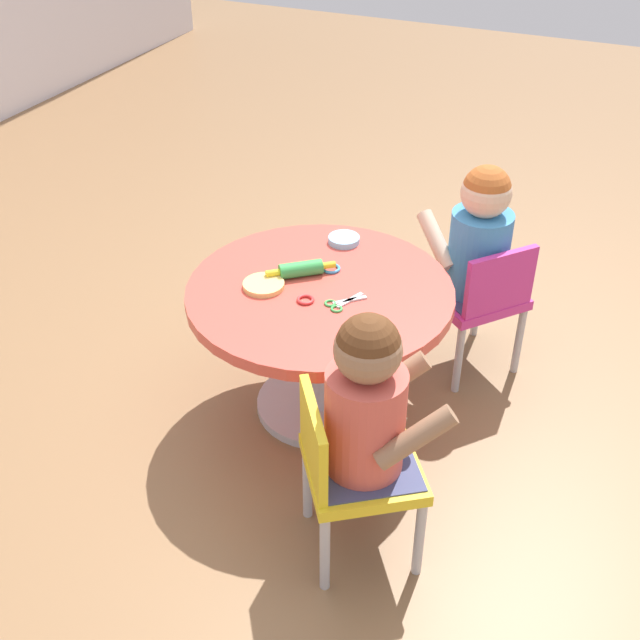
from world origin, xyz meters
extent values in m
plane|color=olive|center=(0.00, 0.00, 0.00)|extent=(10.00, 10.00, 0.00)
cylinder|color=silver|center=(0.00, 0.00, 0.01)|extent=(0.44, 0.44, 0.03)
cylinder|color=silver|center=(0.00, 0.00, 0.23)|extent=(0.12, 0.12, 0.45)
cylinder|color=#D84C3F|center=(0.00, 0.00, 0.47)|extent=(0.85, 0.85, 0.04)
cylinder|color=#B7B7BC|center=(-0.53, -0.53, 0.14)|extent=(0.03, 0.03, 0.28)
cylinder|color=#B7B7BC|center=(-0.32, -0.38, 0.14)|extent=(0.03, 0.03, 0.28)
cylinder|color=#B7B7BC|center=(-0.68, -0.31, 0.14)|extent=(0.03, 0.03, 0.28)
cylinder|color=#B7B7BC|center=(-0.47, -0.16, 0.14)|extent=(0.03, 0.03, 0.28)
cube|color=yellow|center=(-0.50, -0.35, 0.30)|extent=(0.42, 0.42, 0.04)
cube|color=yellow|center=(-0.57, -0.24, 0.43)|extent=(0.24, 0.17, 0.22)
cube|color=#3F4772|center=(-0.50, -0.35, 0.30)|extent=(0.37, 0.38, 0.04)
cylinder|color=#D8594C|center=(-0.50, -0.35, 0.47)|extent=(0.21, 0.21, 0.30)
sphere|color=#997051|center=(-0.50, -0.35, 0.70)|extent=(0.17, 0.17, 0.17)
sphere|color=#593319|center=(-0.50, -0.35, 0.71)|extent=(0.16, 0.16, 0.16)
cylinder|color=#997051|center=(-0.53, -0.49, 0.49)|extent=(0.17, 0.21, 0.17)
cylinder|color=#997051|center=(-0.35, -0.37, 0.49)|extent=(0.17, 0.21, 0.17)
cylinder|color=#B7B7BC|center=(0.64, -0.38, 0.14)|extent=(0.03, 0.03, 0.28)
cylinder|color=#B7B7BC|center=(0.45, -0.21, 0.14)|extent=(0.03, 0.03, 0.28)
cylinder|color=#B7B7BC|center=(0.47, -0.58, 0.14)|extent=(0.03, 0.03, 0.28)
cylinder|color=#B7B7BC|center=(0.28, -0.41, 0.14)|extent=(0.03, 0.03, 0.28)
cube|color=#CC338C|center=(0.46, -0.39, 0.30)|extent=(0.42, 0.42, 0.04)
cube|color=#CC338C|center=(0.37, -0.50, 0.43)|extent=(0.22, 0.19, 0.22)
cube|color=#3F4772|center=(0.46, -0.39, 0.30)|extent=(0.38, 0.38, 0.04)
cylinder|color=#3F8CCC|center=(0.46, -0.39, 0.47)|extent=(0.21, 0.21, 0.30)
sphere|color=beige|center=(0.46, -0.39, 0.70)|extent=(0.17, 0.17, 0.17)
sphere|color=#B25926|center=(0.46, -0.39, 0.71)|extent=(0.16, 0.16, 0.16)
cylinder|color=beige|center=(0.61, -0.39, 0.49)|extent=(0.18, 0.20, 0.17)
cylinder|color=beige|center=(0.44, -0.25, 0.49)|extent=(0.18, 0.20, 0.17)
cylinder|color=green|center=(0.04, 0.09, 0.52)|extent=(0.13, 0.14, 0.05)
cylinder|color=yellow|center=(-0.02, 0.16, 0.52)|extent=(0.05, 0.05, 0.02)
cylinder|color=yellow|center=(0.10, 0.01, 0.52)|extent=(0.05, 0.05, 0.02)
cube|color=silver|center=(-0.03, -0.11, 0.50)|extent=(0.11, 0.05, 0.01)
cube|color=silver|center=(-0.03, -0.11, 0.50)|extent=(0.09, 0.09, 0.01)
torus|color=green|center=(-0.09, -0.10, 0.50)|extent=(0.05, 0.05, 0.01)
torus|color=green|center=(-0.07, -0.07, 0.50)|extent=(0.05, 0.05, 0.01)
cylinder|color=#8CCCF2|center=(0.30, 0.04, 0.50)|extent=(0.11, 0.11, 0.02)
cylinder|color=#F2CC72|center=(-0.07, 0.16, 0.50)|extent=(0.13, 0.13, 0.02)
torus|color=red|center=(-0.09, 0.01, 0.50)|extent=(0.06, 0.06, 0.01)
torus|color=#3F99D8|center=(0.12, 0.01, 0.50)|extent=(0.06, 0.06, 0.01)
camera|label=1|loc=(-1.95, -0.86, 1.85)|focal=44.93mm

